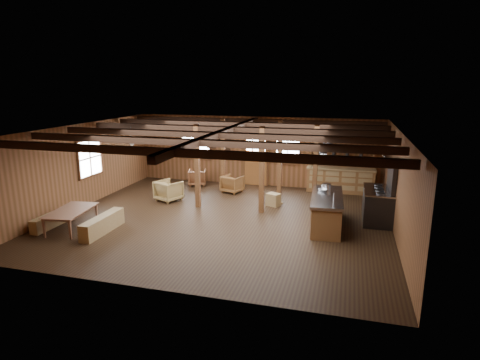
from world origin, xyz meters
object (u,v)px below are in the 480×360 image
object	(u,v)px
armchair_b	(232,184)
armchair_c	(169,191)
armchair_a	(197,177)
commercial_range	(380,200)
kitchen_island	(327,211)
dining_table	(73,220)

from	to	relation	value
armchair_b	armchair_c	distance (m)	2.52
armchair_a	armchair_c	xyz separation A→B (m)	(-0.18, -2.33, 0.04)
armchair_a	armchair_c	world-z (taller)	armchair_c
commercial_range	armchair_a	distance (m)	7.44
kitchen_island	armchair_b	size ratio (longest dim) A/B	3.51
kitchen_island	armchair_b	xyz separation A→B (m)	(-3.73, 2.88, -0.15)
commercial_range	armchair_a	xyz separation A→B (m)	(-6.95, 2.66, -0.34)
armchair_b	armchair_c	bearing A→B (deg)	59.28
commercial_range	armchair_c	size ratio (longest dim) A/B	2.61
dining_table	armchair_a	bearing A→B (deg)	-23.37
commercial_range	dining_table	size ratio (longest dim) A/B	1.27
armchair_a	kitchen_island	bearing A→B (deg)	129.72
dining_table	armchair_b	world-z (taller)	armchair_b
commercial_range	armchair_c	distance (m)	7.14
armchair_c	commercial_range	bearing A→B (deg)	-158.38
armchair_a	commercial_range	bearing A→B (deg)	141.94
dining_table	armchair_c	world-z (taller)	armchair_c
kitchen_island	commercial_range	size ratio (longest dim) A/B	1.21
kitchen_island	armchair_c	distance (m)	5.74
kitchen_island	commercial_range	bearing A→B (deg)	27.28
commercial_range	armchair_c	bearing A→B (deg)	177.39
kitchen_island	commercial_range	world-z (taller)	commercial_range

